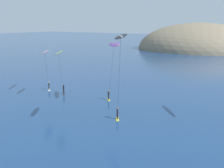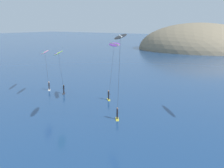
% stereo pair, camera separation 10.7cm
% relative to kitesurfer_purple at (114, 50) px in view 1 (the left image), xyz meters
% --- Properties ---
extents(kitesurfer_purple, '(6.02, 5.53, 10.12)m').
position_rel_kitesurfer_purple_xyz_m(kitesurfer_purple, '(0.00, 0.00, 0.00)').
color(kitesurfer_purple, yellow).
rests_on(kitesurfer_purple, ground).
extents(kitesurfer_lime, '(4.74, 6.27, 8.46)m').
position_rel_kitesurfer_purple_xyz_m(kitesurfer_lime, '(-10.09, -1.76, -1.54)').
color(kitesurfer_lime, '#2D2D33').
rests_on(kitesurfer_lime, ground).
extents(kitesurfer_pink, '(4.56, 5.35, 8.14)m').
position_rel_kitesurfer_purple_xyz_m(kitesurfer_pink, '(-14.99, -0.40, -1.79)').
color(kitesurfer_pink, silver).
rests_on(kitesurfer_pink, ground).
extents(kitesurfer_black, '(5.75, 7.20, 11.92)m').
position_rel_kitesurfer_purple_xyz_m(kitesurfer_black, '(7.01, -8.95, 1.60)').
color(kitesurfer_black, yellow).
rests_on(kitesurfer_black, ground).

